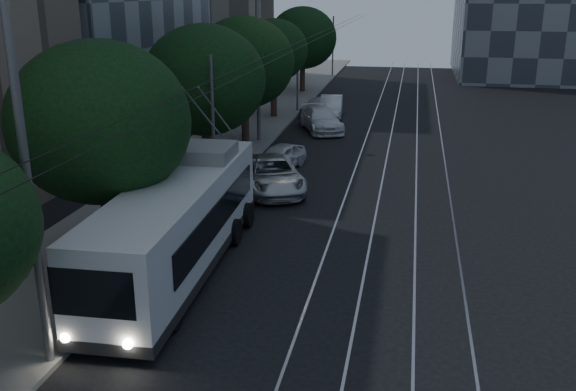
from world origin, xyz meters
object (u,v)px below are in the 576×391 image
(car_white_b, at_px, (321,120))
(streetlamp_near, at_px, (36,111))
(pickup_silver, at_px, (272,174))
(car_white_a, at_px, (279,157))
(car_white_d, at_px, (317,106))
(streetlamp_far, at_px, (265,34))
(car_white_c, at_px, (331,106))
(trolleybus, at_px, (180,222))

(car_white_b, relative_size, streetlamp_near, 0.49)
(pickup_silver, height_order, car_white_a, pickup_silver)
(pickup_silver, relative_size, streetlamp_near, 0.52)
(car_white_d, bearing_deg, streetlamp_far, -84.44)
(car_white_c, height_order, car_white_d, car_white_c)
(car_white_c, distance_m, streetlamp_near, 33.00)
(car_white_c, xyz_separation_m, streetlamp_near, (-2.10, -32.48, 5.44))
(pickup_silver, height_order, car_white_c, pickup_silver)
(car_white_c, height_order, streetlamp_far, streetlamp_far)
(car_white_b, relative_size, car_white_d, 1.37)
(pickup_silver, bearing_deg, car_white_c, 67.40)
(streetlamp_near, bearing_deg, car_white_d, 88.27)
(trolleybus, distance_m, car_white_b, 21.65)
(trolleybus, relative_size, car_white_c, 2.69)
(car_white_b, bearing_deg, car_white_a, -116.59)
(pickup_silver, bearing_deg, car_white_b, 66.95)
(car_white_b, xyz_separation_m, car_white_d, (-1.10, 5.50, -0.10))
(streetlamp_far, bearing_deg, pickup_silver, -75.48)
(pickup_silver, height_order, streetlamp_far, streetlamp_far)
(car_white_a, relative_size, car_white_c, 0.86)
(pickup_silver, relative_size, car_white_b, 1.07)
(pickup_silver, xyz_separation_m, car_white_c, (0.36, 17.83, -0.03))
(car_white_a, distance_m, streetlamp_near, 18.94)
(car_white_b, relative_size, car_white_c, 1.16)
(trolleybus, distance_m, pickup_silver, 8.86)
(car_white_a, height_order, streetlamp_near, streetlamp_near)
(car_white_a, relative_size, car_white_d, 1.02)
(trolleybus, xyz_separation_m, car_white_a, (0.65, 12.18, -0.95))
(car_white_d, relative_size, streetlamp_far, 0.35)
(streetlamp_near, bearing_deg, trolleybus, 82.87)
(trolleybus, xyz_separation_m, streetlamp_far, (-1.32, 17.75, 4.60))
(pickup_silver, xyz_separation_m, streetlamp_far, (-2.33, 8.99, 5.44))
(car_white_a, xyz_separation_m, streetlamp_near, (-1.38, -18.07, 5.52))
(pickup_silver, distance_m, streetlamp_far, 10.76)
(trolleybus, xyz_separation_m, pickup_silver, (1.01, 8.76, -0.84))
(trolleybus, distance_m, car_white_a, 12.23)
(car_white_b, xyz_separation_m, car_white_c, (0.00, 5.00, -0.01))
(trolleybus, distance_m, car_white_d, 27.11)
(car_white_d, height_order, streetlamp_far, streetlamp_far)
(streetlamp_near, relative_size, streetlamp_far, 0.99)
(car_white_a, distance_m, car_white_c, 14.43)
(pickup_silver, height_order, streetlamp_near, streetlamp_near)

